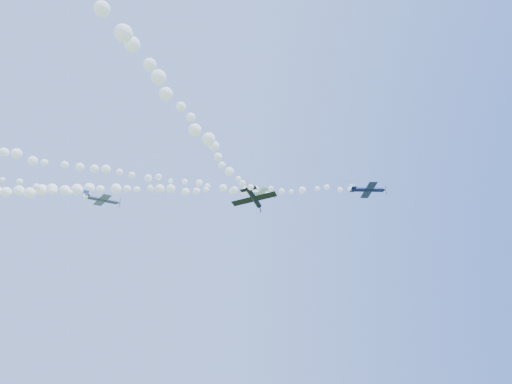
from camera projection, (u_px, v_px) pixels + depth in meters
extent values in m
cylinder|color=silver|center=(259.00, 193.00, 89.61)|extent=(6.18, 1.58, 1.19)
cone|color=silver|center=(273.00, 195.00, 90.76)|extent=(0.84, 0.90, 0.85)
cone|color=#AF141C|center=(275.00, 195.00, 90.92)|extent=(0.35, 0.32, 0.30)
cube|color=black|center=(275.00, 195.00, 90.88)|extent=(0.17, 0.23, 1.93)
cube|color=silver|center=(260.00, 194.00, 89.65)|extent=(2.68, 7.65, 0.48)
cube|color=silver|center=(247.00, 191.00, 88.66)|extent=(1.26, 2.74, 0.22)
cube|color=#AF141C|center=(246.00, 189.00, 88.84)|extent=(1.02, 0.29, 1.27)
sphere|color=black|center=(262.00, 192.00, 90.05)|extent=(0.87, 0.86, 0.79)
cylinder|color=#0E113E|center=(367.00, 190.00, 82.67)|extent=(6.11, 2.20, 0.93)
cone|color=#0E113E|center=(384.00, 190.00, 82.67)|extent=(0.88, 0.95, 0.82)
cone|color=white|center=(387.00, 190.00, 82.67)|extent=(0.36, 0.34, 0.29)
cube|color=black|center=(386.00, 190.00, 82.67)|extent=(0.10, 0.19, 1.92)
cube|color=#0E113E|center=(369.00, 190.00, 82.62)|extent=(3.04, 7.63, 0.30)
cube|color=#0E113E|center=(353.00, 189.00, 82.69)|extent=(1.39, 2.75, 0.14)
cube|color=white|center=(353.00, 187.00, 82.92)|extent=(0.97, 0.31, 1.23)
sphere|color=black|center=(371.00, 188.00, 82.83)|extent=(0.87, 0.88, 0.75)
cylinder|color=#3C4057|center=(101.00, 199.00, 78.13)|extent=(5.83, 2.48, 0.99)
cone|color=#3C4057|center=(118.00, 203.00, 79.75)|extent=(0.90, 0.95, 0.80)
cone|color=navy|center=(120.00, 203.00, 79.98)|extent=(0.36, 0.35, 0.28)
cube|color=black|center=(120.00, 203.00, 79.92)|extent=(0.10, 0.30, 1.85)
cube|color=#3C4057|center=(102.00, 200.00, 78.21)|extent=(3.97, 7.20, 0.73)
cube|color=#3C4057|center=(86.00, 196.00, 76.79)|extent=(1.69, 2.65, 0.30)
cube|color=navy|center=(86.00, 193.00, 76.93)|extent=(0.89, 0.51, 1.19)
sphere|color=black|center=(106.00, 198.00, 78.68)|extent=(0.91, 0.96, 0.77)
cylinder|color=black|center=(254.00, 198.00, 68.62)|extent=(3.09, 5.85, 1.35)
cone|color=black|center=(260.00, 207.00, 71.28)|extent=(1.03, 1.00, 0.86)
cone|color=orange|center=(260.00, 208.00, 71.65)|extent=(0.38, 0.40, 0.31)
cube|color=black|center=(260.00, 207.00, 71.55)|extent=(0.26, 0.37, 1.88)
cube|color=black|center=(254.00, 199.00, 68.76)|extent=(7.10, 4.85, 1.16)
cube|color=black|center=(248.00, 189.00, 66.43)|extent=(2.65, 1.99, 0.47)
cube|color=orange|center=(248.00, 186.00, 66.65)|extent=(0.62, 1.02, 1.27)
sphere|color=black|center=(255.00, 198.00, 69.51)|extent=(1.02, 1.06, 0.85)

